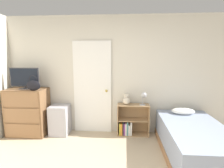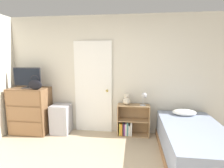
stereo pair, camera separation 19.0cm
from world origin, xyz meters
TOP-DOWN VIEW (x-y plane):
  - wall_back at (0.00, 2.27)m, footprint 10.00×0.06m
  - door_closed at (-0.45, 2.21)m, footprint 0.83×0.09m
  - dresser at (-1.83, 1.97)m, footprint 0.81×0.50m
  - tv at (-1.84, 1.95)m, footprint 0.62×0.16m
  - handbag at (-1.58, 1.80)m, footprint 0.29×0.09m
  - storage_bin at (-1.15, 2.02)m, footprint 0.39×0.39m
  - bookshelf at (0.39, 2.09)m, footprint 0.68×0.26m
  - teddy_bear at (0.29, 2.09)m, footprint 0.16×0.16m
  - desk_lamp at (0.65, 2.05)m, footprint 0.14×0.14m
  - bed at (1.44, 1.32)m, footprint 1.01×1.82m

SIDE VIEW (x-z plane):
  - bookshelf at x=0.39m, z-range -0.07..0.61m
  - bed at x=1.44m, z-range -0.05..0.60m
  - storage_bin at x=-1.15m, z-range 0.00..0.64m
  - dresser at x=-1.83m, z-range 0.00..1.01m
  - teddy_bear at x=0.29m, z-range 0.66..0.91m
  - desk_lamp at x=0.65m, z-range 0.73..1.01m
  - door_closed at x=-0.45m, z-range 0.00..2.02m
  - handbag at x=-1.58m, z-range 0.97..1.27m
  - tv at x=-1.84m, z-range 1.02..1.47m
  - wall_back at x=0.00m, z-range 0.00..2.55m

